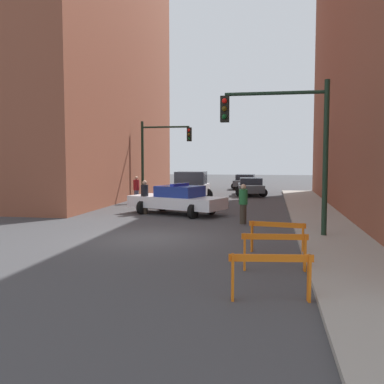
% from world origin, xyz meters
% --- Properties ---
extents(ground_plane, '(120.00, 120.00, 0.00)m').
position_xyz_m(ground_plane, '(0.00, 0.00, 0.00)').
color(ground_plane, '#424244').
extents(sidewalk_right, '(2.40, 44.00, 0.12)m').
position_xyz_m(sidewalk_right, '(6.20, 0.00, 0.06)').
color(sidewalk_right, '#9E998E').
rests_on(sidewalk_right, ground_plane).
extents(building_corner_left, '(14.00, 20.00, 24.65)m').
position_xyz_m(building_corner_left, '(-12.00, 14.00, 12.33)').
color(building_corner_left, brown).
rests_on(building_corner_left, ground_plane).
extents(traffic_light_near, '(3.64, 0.35, 5.20)m').
position_xyz_m(traffic_light_near, '(4.73, 1.03, 3.53)').
color(traffic_light_near, black).
rests_on(traffic_light_near, sidewalk_right).
extents(traffic_light_far, '(3.44, 0.35, 5.20)m').
position_xyz_m(traffic_light_far, '(-3.30, 13.69, 3.40)').
color(traffic_light_far, black).
rests_on(traffic_light_far, ground_plane).
extents(police_car, '(5.05, 3.43, 1.52)m').
position_xyz_m(police_car, '(-0.36, 6.30, 0.72)').
color(police_car, white).
rests_on(police_car, ground_plane).
extents(white_truck, '(2.71, 5.44, 1.90)m').
position_xyz_m(white_truck, '(-0.88, 11.86, 0.91)').
color(white_truck, silver).
rests_on(white_truck, ground_plane).
extents(parked_car_near, '(2.53, 4.45, 1.31)m').
position_xyz_m(parked_car_near, '(2.62, 17.96, 0.67)').
color(parked_car_near, '#474C51').
rests_on(parked_car_near, ground_plane).
extents(parked_car_mid, '(2.38, 4.36, 1.31)m').
position_xyz_m(parked_car_mid, '(1.81, 24.93, 0.67)').
color(parked_car_mid, '#474C51').
rests_on(parked_car_mid, ground_plane).
extents(pedestrian_crossing, '(0.50, 0.50, 1.66)m').
position_xyz_m(pedestrian_crossing, '(-1.97, 6.13, 0.86)').
color(pedestrian_crossing, '#382D23').
rests_on(pedestrian_crossing, ground_plane).
extents(pedestrian_corner, '(0.39, 0.39, 1.66)m').
position_xyz_m(pedestrian_corner, '(-3.89, 10.77, 0.86)').
color(pedestrian_corner, '#474C66').
rests_on(pedestrian_corner, ground_plane).
extents(pedestrian_sidewalk, '(0.49, 0.49, 1.66)m').
position_xyz_m(pedestrian_sidewalk, '(2.99, 3.83, 0.86)').
color(pedestrian_sidewalk, '#382D23').
rests_on(pedestrian_sidewalk, ground_plane).
extents(barrier_front, '(1.59, 0.37, 0.90)m').
position_xyz_m(barrier_front, '(4.14, -5.82, 0.62)').
color(barrier_front, orange).
rests_on(barrier_front, ground_plane).
extents(barrier_mid, '(1.60, 0.33, 0.90)m').
position_xyz_m(barrier_mid, '(4.23, -3.55, 0.62)').
color(barrier_mid, orange).
rests_on(barrier_mid, ground_plane).
extents(barrier_back, '(1.59, 0.38, 0.90)m').
position_xyz_m(barrier_back, '(4.31, -1.60, 0.62)').
color(barrier_back, orange).
rests_on(barrier_back, ground_plane).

